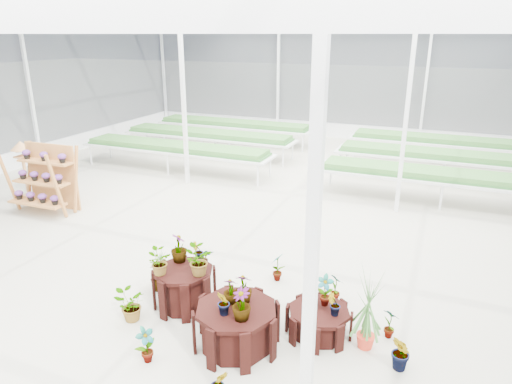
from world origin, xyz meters
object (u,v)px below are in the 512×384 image
at_px(bird_table, 25,169).
at_px(shelf_rack, 42,180).
at_px(plinth_tall, 185,288).
at_px(plinth_mid, 236,327).
at_px(plinth_low, 319,322).

bearing_deg(bird_table, shelf_rack, -46.69).
distance_m(shelf_rack, bird_table, 1.47).
relative_size(plinth_tall, shelf_rack, 0.59).
relative_size(plinth_mid, shelf_rack, 0.72).
height_order(plinth_mid, shelf_rack, shelf_rack).
bearing_deg(shelf_rack, plinth_mid, -26.06).
height_order(plinth_tall, plinth_low, plinth_tall).
xyz_separation_m(plinth_low, shelf_rack, (-7.56, 2.19, 0.62)).
bearing_deg(shelf_rack, plinth_tall, -25.43).
bearing_deg(plinth_mid, shelf_rack, 156.19).
bearing_deg(plinth_low, plinth_mid, -145.01).
distance_m(plinth_tall, plinth_mid, 1.34).
distance_m(plinth_mid, plinth_low, 1.23).
xyz_separation_m(shelf_rack, bird_table, (-1.32, 0.65, -0.05)).
bearing_deg(plinth_tall, plinth_mid, -26.57).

